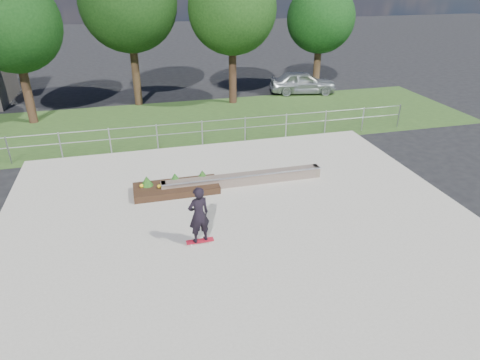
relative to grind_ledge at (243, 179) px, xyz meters
name	(u,v)px	position (x,y,z in m)	size (l,w,h in m)	color
ground	(246,234)	(-0.75, -3.19, -0.26)	(120.00, 120.00, 0.00)	black
grass_verge	(191,122)	(-0.75, 7.81, -0.25)	(30.00, 8.00, 0.02)	#2C4A1D
concrete_slab	(246,234)	(-0.75, -3.19, -0.23)	(15.00, 15.00, 0.06)	#ABA597
fence	(202,130)	(-0.75, 4.31, 0.51)	(20.06, 0.06, 1.20)	#93979C
tree_far_left	(12,25)	(-8.75, 9.81, 4.59)	(4.55, 4.55, 7.15)	#352015
tree_mid_left	(128,3)	(-3.25, 11.81, 5.34)	(5.25, 5.25, 8.25)	#322114
tree_mid_right	(232,10)	(2.25, 10.81, 4.97)	(4.90, 4.90, 7.70)	#311D13
tree_far_right	(321,19)	(8.25, 12.31, 4.21)	(4.20, 4.20, 6.60)	#372516
grind_ledge	(243,179)	(0.00, 0.00, 0.00)	(6.00, 0.44, 0.43)	brown
planter_bed	(176,186)	(-2.46, 0.08, -0.02)	(3.00, 1.20, 0.61)	black
skateboarder	(199,215)	(-2.19, -3.37, 0.74)	(0.80, 0.56, 1.82)	white
parked_car	(303,82)	(7.11, 11.81, 0.45)	(1.69, 4.19, 1.43)	#9DA3A6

